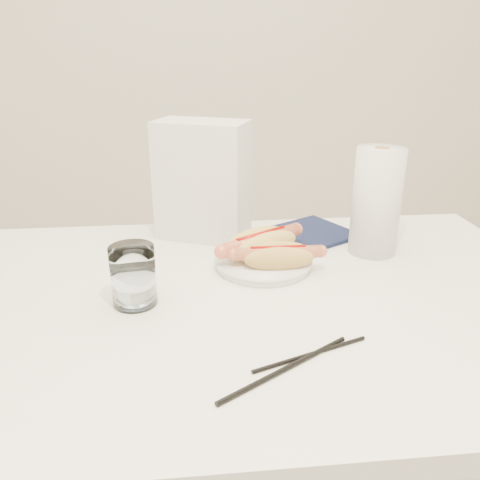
{
  "coord_description": "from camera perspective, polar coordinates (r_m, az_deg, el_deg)",
  "views": [
    {
      "loc": [
        -0.11,
        -0.8,
        1.18
      ],
      "look_at": [
        -0.02,
        0.1,
        0.82
      ],
      "focal_mm": 36.82,
      "sensor_mm": 36.0,
      "label": 1
    }
  ],
  "objects": [
    {
      "name": "table",
      "position": [
        0.94,
        1.82,
        -9.49
      ],
      "size": [
        1.2,
        0.8,
        0.75
      ],
      "color": "white",
      "rests_on": "ground"
    },
    {
      "name": "chopstick_far",
      "position": [
        0.72,
        5.34,
        -14.59
      ],
      "size": [
        0.21,
        0.14,
        0.01
      ],
      "primitive_type": "cylinder",
      "rotation": [
        0.0,
        1.57,
        0.56
      ],
      "color": "black",
      "rests_on": "table"
    },
    {
      "name": "navy_napkin",
      "position": [
        1.2,
        8.3,
        0.8
      ],
      "size": [
        0.23,
        0.23,
        0.01
      ],
      "primitive_type": "cube",
      "rotation": [
        0.0,
        0.0,
        0.51
      ],
      "color": "#121938",
      "rests_on": "table"
    },
    {
      "name": "hotdog_right",
      "position": [
        0.97,
        4.39,
        -1.89
      ],
      "size": [
        0.17,
        0.07,
        0.05
      ],
      "rotation": [
        0.0,
        0.0,
        -0.01
      ],
      "color": "tan",
      "rests_on": "plate"
    },
    {
      "name": "paper_towel_roll",
      "position": [
        1.09,
        15.53,
        4.3
      ],
      "size": [
        0.13,
        0.13,
        0.23
      ],
      "primitive_type": "cylinder",
      "rotation": [
        0.0,
        0.0,
        0.3
      ],
      "color": "silver",
      "rests_on": "table"
    },
    {
      "name": "hotdog_left",
      "position": [
        1.02,
        2.41,
        -0.43
      ],
      "size": [
        0.19,
        0.15,
        0.06
      ],
      "rotation": [
        0.0,
        0.0,
        0.56
      ],
      "color": "#E5BF5B",
      "rests_on": "plate"
    },
    {
      "name": "plate",
      "position": [
        1.01,
        2.7,
        -2.73
      ],
      "size": [
        0.23,
        0.23,
        0.02
      ],
      "primitive_type": "cylinder",
      "rotation": [
        0.0,
        0.0,
        -0.24
      ],
      "color": "white",
      "rests_on": "table"
    },
    {
      "name": "napkin_box",
      "position": [
        1.14,
        -4.36,
        6.87
      ],
      "size": [
        0.23,
        0.18,
        0.27
      ],
      "primitive_type": "cube",
      "rotation": [
        0.0,
        0.0,
        -0.4
      ],
      "color": "silver",
      "rests_on": "table"
    },
    {
      "name": "chopstick_near",
      "position": [
        0.75,
        8.22,
        -12.95
      ],
      "size": [
        0.19,
        0.07,
        0.01
      ],
      "primitive_type": "cylinder",
      "rotation": [
        0.0,
        1.57,
        0.35
      ],
      "color": "black",
      "rests_on": "table"
    },
    {
      "name": "water_glass",
      "position": [
        0.88,
        -12.26,
        -4.06
      ],
      "size": [
        0.08,
        0.08,
        0.11
      ],
      "primitive_type": "cylinder",
      "color": "white",
      "rests_on": "table"
    }
  ]
}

